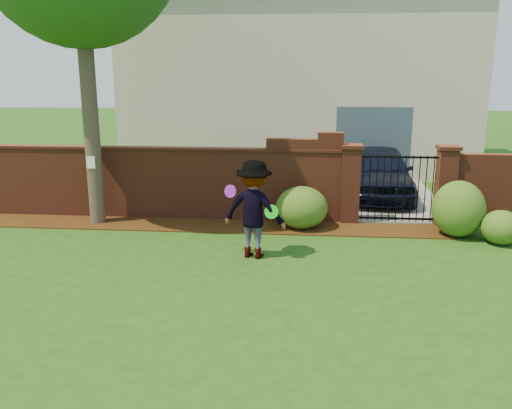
# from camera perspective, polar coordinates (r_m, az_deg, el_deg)

# --- Properties ---
(ground) EXTENTS (80.00, 80.00, 0.01)m
(ground) POSITION_cam_1_polar(r_m,az_deg,el_deg) (9.51, -3.12, -8.20)
(ground) COLOR #1F4812
(ground) RESTS_ON ground
(mulch_bed) EXTENTS (11.10, 1.08, 0.03)m
(mulch_bed) POSITION_cam_1_polar(r_m,az_deg,el_deg) (12.76, -5.21, -2.23)
(mulch_bed) COLOR #311B09
(mulch_bed) RESTS_ON ground
(brick_wall) EXTENTS (8.70, 0.31, 2.16)m
(brick_wall) POSITION_cam_1_polar(r_m,az_deg,el_deg) (13.40, -9.26, 2.45)
(brick_wall) COLOR maroon
(brick_wall) RESTS_ON ground
(pillar_left) EXTENTS (0.50, 0.50, 1.88)m
(pillar_left) POSITION_cam_1_polar(r_m,az_deg,el_deg) (13.02, 9.91, 2.21)
(pillar_left) COLOR maroon
(pillar_left) RESTS_ON ground
(pillar_right) EXTENTS (0.50, 0.50, 1.88)m
(pillar_right) POSITION_cam_1_polar(r_m,az_deg,el_deg) (13.39, 19.34, 1.94)
(pillar_right) COLOR maroon
(pillar_right) RESTS_ON ground
(iron_gate) EXTENTS (1.78, 0.03, 1.60)m
(iron_gate) POSITION_cam_1_polar(r_m,az_deg,el_deg) (13.18, 14.66, 1.65)
(iron_gate) COLOR black
(iron_gate) RESTS_ON ground
(driveway) EXTENTS (3.20, 8.00, 0.01)m
(driveway) POSITION_cam_1_polar(r_m,az_deg,el_deg) (17.22, 12.39, 1.79)
(driveway) COLOR slate
(driveway) RESTS_ON ground
(house) EXTENTS (12.40, 6.40, 6.30)m
(house) POSITION_cam_1_polar(r_m,az_deg,el_deg) (20.70, 4.46, 12.94)
(house) COLOR beige
(house) RESTS_ON ground
(car) EXTENTS (1.87, 4.29, 1.44)m
(car) POSITION_cam_1_polar(r_m,az_deg,el_deg) (15.68, 13.03, 3.21)
(car) COLOR black
(car) RESTS_ON ground
(paper_notice) EXTENTS (0.20, 0.01, 0.28)m
(paper_notice) POSITION_cam_1_polar(r_m,az_deg,el_deg) (13.05, -17.01, 4.26)
(paper_notice) COLOR white
(paper_notice) RESTS_ON tree
(shrub_left) EXTENTS (1.20, 1.20, 0.98)m
(shrub_left) POSITION_cam_1_polar(r_m,az_deg,el_deg) (12.50, 4.83, -0.32)
(shrub_left) COLOR #285519
(shrub_left) RESTS_ON ground
(shrub_middle) EXTENTS (1.13, 1.13, 1.24)m
(shrub_middle) POSITION_cam_1_polar(r_m,az_deg,el_deg) (12.62, 20.54, -0.44)
(shrub_middle) COLOR #285519
(shrub_middle) RESTS_ON ground
(shrub_right) EXTENTS (0.82, 0.82, 0.73)m
(shrub_right) POSITION_cam_1_polar(r_m,az_deg,el_deg) (12.48, 24.43, -2.21)
(shrub_right) COLOR #285519
(shrub_right) RESTS_ON ground
(man) EXTENTS (1.38, 1.00, 1.92)m
(man) POSITION_cam_1_polar(r_m,az_deg,el_deg) (10.43, -0.29, -0.56)
(man) COLOR gray
(man) RESTS_ON ground
(frisbee_purple) EXTENTS (0.26, 0.16, 0.25)m
(frisbee_purple) POSITION_cam_1_polar(r_m,az_deg,el_deg) (10.38, -2.71, 1.40)
(frisbee_purple) COLOR purple
(frisbee_purple) RESTS_ON man
(frisbee_green) EXTENTS (0.28, 0.11, 0.27)m
(frisbee_green) POSITION_cam_1_polar(r_m,az_deg,el_deg) (10.21, 1.64, -0.76)
(frisbee_green) COLOR #1BCF1C
(frisbee_green) RESTS_ON man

